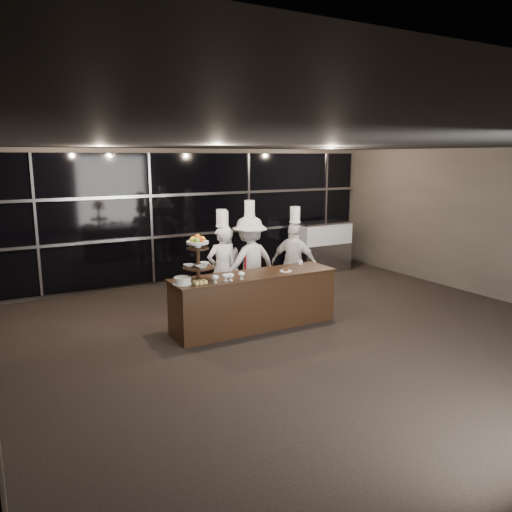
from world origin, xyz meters
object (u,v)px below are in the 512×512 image
display_stand (198,255)px  chef_c (250,262)px  buffet_counter (254,300)px  chef_b (224,267)px  chef_d (294,263)px  chef_a (222,268)px  display_case (323,244)px  layer_cake (183,281)px

display_stand → chef_c: size_ratio=0.37×
buffet_counter → chef_b: 1.27m
buffet_counter → chef_d: bearing=30.8°
display_stand → buffet_counter: bearing=0.0°
chef_c → chef_a: bearing=-176.1°
display_case → chef_d: size_ratio=0.73×
display_stand → display_case: bearing=32.0°
display_stand → chef_c: bearing=34.7°
chef_a → chef_b: chef_a is taller
chef_c → display_stand: bearing=-145.3°
chef_b → display_case: bearing=24.5°
chef_d → display_stand: bearing=-161.2°
layer_cake → display_case: 5.63m
buffet_counter → chef_d: size_ratio=1.49×
chef_b → chef_c: 0.50m
display_case → chef_b: bearing=-155.5°
display_stand → display_case: (4.54, 2.83, -0.65)m
display_stand → chef_a: size_ratio=0.39×
display_case → chef_a: bearing=-153.1°
chef_d → buffet_counter: bearing=-149.2°
layer_cake → display_case: bearing=30.9°
buffet_counter → chef_b: size_ratio=1.54×
display_stand → chef_b: chef_b is taller
buffet_counter → chef_a: chef_a is taller
display_stand → chef_b: 1.70m
chef_b → chef_d: 1.36m
display_case → chef_c: (-3.07, -1.81, 0.19)m
display_case → chef_d: 3.02m
chef_a → chef_c: 0.60m
layer_cake → chef_b: chef_b is taller
buffet_counter → chef_c: (0.47, 1.02, 0.41)m
buffet_counter → display_stand: bearing=-180.0°
chef_a → buffet_counter: bearing=-83.0°
display_case → chef_b: 3.86m
display_stand → display_case: size_ratio=0.54×
display_stand → chef_b: bearing=50.1°
layer_cake → chef_c: (1.75, 1.07, -0.09)m
display_stand → chef_c: (1.47, 1.02, -0.46)m
chef_b → display_stand: bearing=-129.9°
layer_cake → chef_a: bearing=41.6°
chef_c → chef_d: bearing=-15.3°
layer_cake → display_case: size_ratio=0.22×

